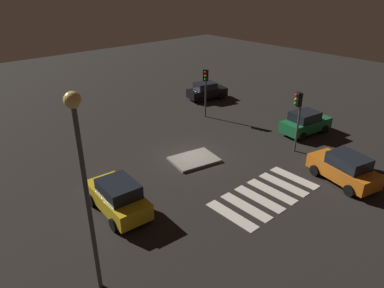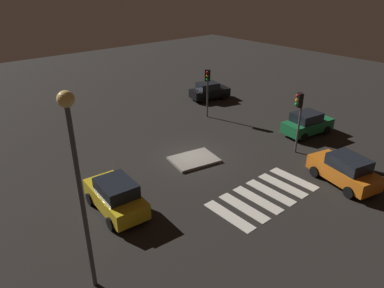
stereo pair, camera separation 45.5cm
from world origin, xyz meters
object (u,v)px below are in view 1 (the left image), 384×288
object	(u,v)px
street_lamp	(83,167)
traffic_light_north	(206,82)
car_black	(207,91)
car_green	(305,123)
car_orange	(344,168)
car_yellow	(118,197)
traffic_light_east	(298,107)
traffic_island	(194,160)

from	to	relation	value
street_lamp	traffic_light_north	bearing A→B (deg)	33.86
car_black	car_green	world-z (taller)	car_green
car_orange	street_lamp	size ratio (longest dim) A/B	0.55
car_yellow	street_lamp	xyz separation A→B (m)	(-3.23, -3.89, 4.61)
car_yellow	traffic_light_east	world-z (taller)	traffic_light_east
street_lamp	car_green	bearing A→B (deg)	8.91
car_green	traffic_light_north	distance (m)	8.87
traffic_island	car_yellow	world-z (taller)	car_yellow
car_green	street_lamp	xyz separation A→B (m)	(-19.75, -3.10, 4.64)
car_green	traffic_light_east	size ratio (longest dim) A/B	1.00
car_orange	car_green	world-z (taller)	car_orange
car_orange	car_black	bearing A→B (deg)	-2.58
traffic_island	car_yellow	xyz separation A→B (m)	(-6.82, -1.59, 0.84)
car_yellow	car_orange	bearing A→B (deg)	-114.61
car_yellow	traffic_light_east	xyz separation A→B (m)	(13.07, -2.03, 2.39)
car_black	car_green	distance (m)	11.43
traffic_light_north	car_orange	bearing A→B (deg)	44.93
traffic_light_east	street_lamp	xyz separation A→B (m)	(-16.30, -1.86, 2.22)
traffic_island	street_lamp	world-z (taller)	street_lamp
traffic_island	car_orange	world-z (taller)	car_orange
traffic_light_east	street_lamp	size ratio (longest dim) A/B	0.53
traffic_island	traffic_light_north	bearing A→B (deg)	41.19
street_lamp	traffic_island	bearing A→B (deg)	28.57
traffic_light_east	street_lamp	distance (m)	16.55
car_green	traffic_light_east	distance (m)	4.39
traffic_light_east	street_lamp	world-z (taller)	street_lamp
car_black	traffic_light_north	world-z (taller)	traffic_light_north
traffic_island	traffic_light_east	world-z (taller)	traffic_light_east
street_lamp	car_yellow	bearing A→B (deg)	50.26
traffic_island	car_black	distance (m)	13.41
car_yellow	car_green	size ratio (longest dim) A/B	1.01
traffic_light_east	traffic_light_north	world-z (taller)	traffic_light_east
traffic_island	car_black	world-z (taller)	car_black
car_yellow	traffic_light_east	distance (m)	13.44
car_yellow	car_black	world-z (taller)	car_yellow
traffic_island	car_orange	size ratio (longest dim) A/B	0.75
car_orange	traffic_light_east	size ratio (longest dim) A/B	1.04
car_black	car_green	xyz separation A→B (m)	(-0.16, -11.43, 0.05)
car_orange	car_yellow	xyz separation A→B (m)	(-11.76, 6.43, 0.01)
car_yellow	car_green	distance (m)	16.54
car_orange	car_black	size ratio (longest dim) A/B	1.08
car_yellow	car_black	xyz separation A→B (m)	(16.68, 10.64, -0.08)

